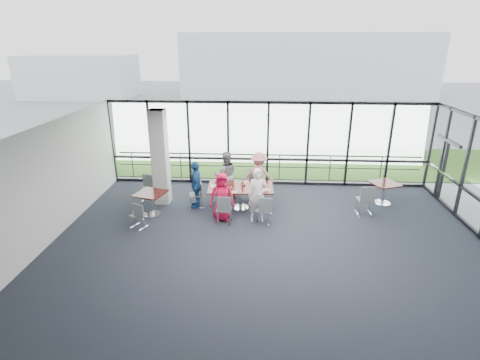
# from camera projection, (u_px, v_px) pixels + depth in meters

# --- Properties ---
(floor) EXTENTS (12.00, 10.00, 0.02)m
(floor) POSITION_uv_depth(u_px,v_px,m) (268.00, 250.00, 9.99)
(floor) COLOR #21262F
(floor) RESTS_ON ground
(ceiling) EXTENTS (12.00, 10.00, 0.04)m
(ceiling) POSITION_uv_depth(u_px,v_px,m) (272.00, 133.00, 8.87)
(ceiling) COLOR silver
(ceiling) RESTS_ON ground
(wall_left) EXTENTS (0.10, 10.00, 3.20)m
(wall_left) POSITION_uv_depth(u_px,v_px,m) (40.00, 190.00, 9.75)
(wall_left) COLOR silver
(wall_left) RESTS_ON ground
(wall_front) EXTENTS (12.00, 0.10, 3.20)m
(wall_front) POSITION_uv_depth(u_px,v_px,m) (277.00, 346.00, 4.75)
(wall_front) COLOR silver
(wall_front) RESTS_ON ground
(curtain_wall_back) EXTENTS (12.00, 0.10, 3.20)m
(curtain_wall_back) POSITION_uv_depth(u_px,v_px,m) (268.00, 144.00, 14.11)
(curtain_wall_back) COLOR white
(curtain_wall_back) RESTS_ON ground
(exit_door) EXTENTS (0.12, 1.60, 2.10)m
(exit_door) POSITION_uv_depth(u_px,v_px,m) (443.00, 171.00, 12.80)
(exit_door) COLOR black
(exit_door) RESTS_ON ground
(structural_column) EXTENTS (0.50, 0.50, 3.20)m
(structural_column) POSITION_uv_depth(u_px,v_px,m) (160.00, 158.00, 12.43)
(structural_column) COLOR silver
(structural_column) RESTS_ON ground
(apron) EXTENTS (80.00, 70.00, 0.02)m
(apron) POSITION_uv_depth(u_px,v_px,m) (266.00, 149.00, 19.35)
(apron) COLOR gray
(apron) RESTS_ON ground
(grass_strip) EXTENTS (80.00, 5.00, 0.01)m
(grass_strip) POSITION_uv_depth(u_px,v_px,m) (266.00, 160.00, 17.47)
(grass_strip) COLOR #2E5D1E
(grass_strip) RESTS_ON ground
(hangar_main) EXTENTS (24.00, 10.00, 6.00)m
(hangar_main) POSITION_uv_depth(u_px,v_px,m) (304.00, 64.00, 38.67)
(hangar_main) COLOR silver
(hangar_main) RESTS_ON ground
(hangar_aux) EXTENTS (10.00, 6.00, 4.00)m
(hangar_aux) POSITION_uv_depth(u_px,v_px,m) (80.00, 77.00, 36.46)
(hangar_aux) COLOR silver
(hangar_aux) RESTS_ON ground
(guard_rail) EXTENTS (12.00, 0.06, 0.06)m
(guard_rail) POSITION_uv_depth(u_px,v_px,m) (267.00, 167.00, 15.05)
(guard_rail) COLOR #2D2D33
(guard_rail) RESTS_ON ground
(main_table) EXTENTS (2.17, 1.27, 0.75)m
(main_table) POSITION_uv_depth(u_px,v_px,m) (241.00, 190.00, 12.31)
(main_table) COLOR #35110B
(main_table) RESTS_ON ground
(side_table_left) EXTENTS (1.06, 1.06, 0.75)m
(side_table_left) POSITION_uv_depth(u_px,v_px,m) (151.00, 196.00, 11.83)
(side_table_left) COLOR #35110B
(side_table_left) RESTS_ON ground
(side_table_right) EXTENTS (1.08, 1.08, 0.75)m
(side_table_right) POSITION_uv_depth(u_px,v_px,m) (384.00, 186.00, 12.65)
(side_table_right) COLOR #35110B
(side_table_right) RESTS_ON ground
(diner_near_left) EXTENTS (0.81, 0.59, 1.53)m
(diner_near_left) POSITION_uv_depth(u_px,v_px,m) (222.00, 197.00, 11.44)
(diner_near_left) COLOR red
(diner_near_left) RESTS_ON ground
(diner_near_right) EXTENTS (0.65, 0.51, 1.69)m
(diner_near_right) POSITION_uv_depth(u_px,v_px,m) (258.00, 195.00, 11.34)
(diner_near_right) COLOR silver
(diner_near_right) RESTS_ON ground
(diner_far_left) EXTENTS (0.94, 0.72, 1.71)m
(diner_far_left) POSITION_uv_depth(u_px,v_px,m) (226.00, 175.00, 13.04)
(diner_far_left) COLOR gray
(diner_far_left) RESTS_ON ground
(diner_far_right) EXTENTS (1.13, 0.70, 1.64)m
(diner_far_right) POSITION_uv_depth(u_px,v_px,m) (259.00, 175.00, 13.14)
(diner_far_right) COLOR #D4787F
(diner_far_right) RESTS_ON ground
(diner_end) EXTENTS (0.59, 0.98, 1.60)m
(diner_end) POSITION_uv_depth(u_px,v_px,m) (196.00, 185.00, 12.32)
(diner_end) COLOR #20518C
(diner_end) RESTS_ON ground
(chair_main_nl) EXTENTS (0.49, 0.49, 0.91)m
(chair_main_nl) POSITION_uv_depth(u_px,v_px,m) (224.00, 209.00, 11.35)
(chair_main_nl) COLOR slate
(chair_main_nl) RESTS_ON ground
(chair_main_nr) EXTENTS (0.50, 0.50, 0.88)m
(chair_main_nr) POSITION_uv_depth(u_px,v_px,m) (264.00, 210.00, 11.34)
(chair_main_nr) COLOR slate
(chair_main_nr) RESTS_ON ground
(chair_main_fl) EXTENTS (0.53, 0.53, 0.90)m
(chair_main_fl) POSITION_uv_depth(u_px,v_px,m) (224.00, 183.00, 13.41)
(chair_main_fl) COLOR slate
(chair_main_fl) RESTS_ON ground
(chair_main_fr) EXTENTS (0.46, 0.46, 0.91)m
(chair_main_fr) POSITION_uv_depth(u_px,v_px,m) (255.00, 183.00, 13.40)
(chair_main_fr) COLOR slate
(chair_main_fr) RESTS_ON ground
(chair_main_end) EXTENTS (0.52, 0.52, 0.87)m
(chair_main_end) POSITION_uv_depth(u_px,v_px,m) (196.00, 195.00, 12.45)
(chair_main_end) COLOR slate
(chair_main_end) RESTS_ON ground
(chair_spare_la) EXTENTS (0.52, 0.52, 0.80)m
(chair_spare_la) POSITION_uv_depth(u_px,v_px,m) (138.00, 215.00, 11.07)
(chair_spare_la) COLOR slate
(chair_spare_la) RESTS_ON ground
(chair_spare_lb) EXTENTS (0.52, 0.52, 0.88)m
(chair_spare_lb) POSITION_uv_depth(u_px,v_px,m) (149.00, 189.00, 12.92)
(chair_spare_lb) COLOR slate
(chair_spare_lb) RESTS_ON ground
(chair_spare_r) EXTENTS (0.51, 0.51, 1.00)m
(chair_spare_r) POSITION_uv_depth(u_px,v_px,m) (365.00, 200.00, 11.89)
(chair_spare_r) COLOR slate
(chair_spare_r) RESTS_ON ground
(plate_nl) EXTENTS (0.28, 0.28, 0.01)m
(plate_nl) POSITION_uv_depth(u_px,v_px,m) (224.00, 190.00, 11.97)
(plate_nl) COLOR white
(plate_nl) RESTS_ON main_table
(plate_nr) EXTENTS (0.27, 0.27, 0.01)m
(plate_nr) POSITION_uv_depth(u_px,v_px,m) (259.00, 190.00, 11.96)
(plate_nr) COLOR white
(plate_nr) RESTS_ON main_table
(plate_fl) EXTENTS (0.28, 0.28, 0.01)m
(plate_fl) POSITION_uv_depth(u_px,v_px,m) (223.00, 183.00, 12.60)
(plate_fl) COLOR white
(plate_fl) RESTS_ON main_table
(plate_fr) EXTENTS (0.25, 0.25, 0.01)m
(plate_fr) POSITION_uv_depth(u_px,v_px,m) (257.00, 183.00, 12.59)
(plate_fr) COLOR white
(plate_fr) RESTS_ON main_table
(plate_end) EXTENTS (0.28, 0.28, 0.01)m
(plate_end) POSITION_uv_depth(u_px,v_px,m) (215.00, 186.00, 12.30)
(plate_end) COLOR white
(plate_end) RESTS_ON main_table
(tumbler_a) EXTENTS (0.07, 0.07, 0.14)m
(tumbler_a) POSITION_uv_depth(u_px,v_px,m) (232.00, 188.00, 11.97)
(tumbler_a) COLOR white
(tumbler_a) RESTS_ON main_table
(tumbler_b) EXTENTS (0.08, 0.08, 0.15)m
(tumbler_b) POSITION_uv_depth(u_px,v_px,m) (252.00, 187.00, 12.08)
(tumbler_b) COLOR white
(tumbler_b) RESTS_ON main_table
(tumbler_c) EXTENTS (0.07, 0.07, 0.15)m
(tumbler_c) POSITION_uv_depth(u_px,v_px,m) (242.00, 182.00, 12.46)
(tumbler_c) COLOR white
(tumbler_c) RESTS_ON main_table
(tumbler_d) EXTENTS (0.07, 0.07, 0.13)m
(tumbler_d) POSITION_uv_depth(u_px,v_px,m) (216.00, 186.00, 12.12)
(tumbler_d) COLOR white
(tumbler_d) RESTS_ON main_table
(menu_a) EXTENTS (0.35, 0.33, 0.00)m
(menu_a) POSITION_uv_depth(u_px,v_px,m) (234.00, 192.00, 11.86)
(menu_a) COLOR beige
(menu_a) RESTS_ON main_table
(menu_b) EXTENTS (0.27, 0.19, 0.00)m
(menu_b) POSITION_uv_depth(u_px,v_px,m) (267.00, 190.00, 12.02)
(menu_b) COLOR beige
(menu_b) RESTS_ON main_table
(menu_c) EXTENTS (0.34, 0.30, 0.00)m
(menu_c) POSITION_uv_depth(u_px,v_px,m) (244.00, 182.00, 12.69)
(menu_c) COLOR beige
(menu_c) RESTS_ON main_table
(condiment_caddy) EXTENTS (0.10, 0.07, 0.04)m
(condiment_caddy) POSITION_uv_depth(u_px,v_px,m) (244.00, 185.00, 12.34)
(condiment_caddy) COLOR black
(condiment_caddy) RESTS_ON main_table
(ketchup_bottle) EXTENTS (0.06, 0.06, 0.18)m
(ketchup_bottle) POSITION_uv_depth(u_px,v_px,m) (243.00, 184.00, 12.24)
(ketchup_bottle) COLOR #B32F1C
(ketchup_bottle) RESTS_ON main_table
(green_bottle) EXTENTS (0.05, 0.05, 0.20)m
(green_bottle) POSITION_uv_depth(u_px,v_px,m) (243.00, 184.00, 12.28)
(green_bottle) COLOR #236C36
(green_bottle) RESTS_ON main_table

